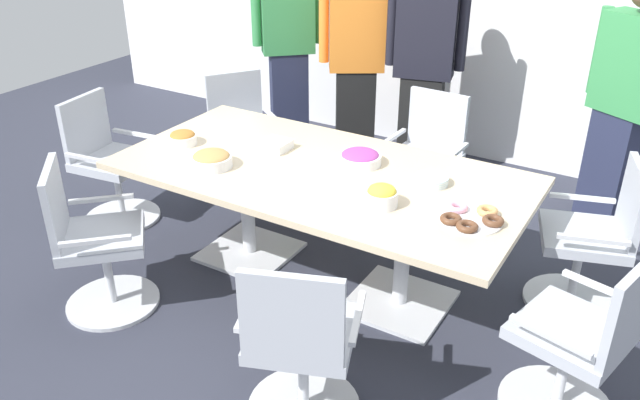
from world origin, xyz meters
TOP-DOWN VIEW (x-y plane):
  - ground_plane at (0.00, 0.00)m, footprint 10.00×10.00m
  - conference_table at (0.00, 0.00)m, footprint 2.40×1.20m
  - office_chair_0 at (0.22, 1.09)m, footprint 0.57×0.57m
  - office_chair_1 at (-1.18, 0.79)m, footprint 0.75×0.75m
  - office_chair_2 at (-1.70, -0.10)m, footprint 0.61×0.61m
  - office_chair_3 at (-0.95, -0.91)m, footprint 0.76×0.76m
  - office_chair_4 at (0.53, -1.05)m, footprint 0.70×0.70m
  - office_chair_5 at (1.60, -0.38)m, footprint 0.65×0.65m
  - office_chair_6 at (1.47, 0.56)m, footprint 0.68×0.68m
  - person_standing_0 at (-1.34, 1.69)m, footprint 0.50×0.47m
  - person_standing_1 at (-0.65, 1.66)m, footprint 0.56×0.42m
  - person_standing_2 at (-0.06, 1.65)m, footprint 0.61×0.32m
  - person_standing_3 at (1.37, 1.70)m, footprint 0.58×0.40m
  - snack_bowl_pretzels at (-0.94, -0.12)m, footprint 0.18×0.18m
  - snack_bowl_cookies at (-0.57, -0.29)m, footprint 0.24×0.24m
  - snack_bowl_candy_mix at (0.16, 0.19)m, footprint 0.25×0.25m
  - snack_bowl_chips_yellow at (0.50, -0.22)m, footprint 0.17×0.17m
  - donut_platter at (0.96, -0.14)m, footprint 0.32×0.32m
  - plate_stack at (0.63, 0.15)m, footprint 0.19×0.19m
  - napkin_pile at (-0.39, 0.12)m, footprint 0.17×0.17m

SIDE VIEW (x-z plane):
  - ground_plane at x=0.00m, z-range -0.01..0.00m
  - office_chair_0 at x=0.22m, z-range -0.05..0.86m
  - office_chair_1 at x=-1.18m, z-range -0.05..0.86m
  - office_chair_2 at x=-1.70m, z-range -0.05..0.86m
  - office_chair_3 at x=-0.95m, z-range -0.05..0.86m
  - office_chair_4 at x=0.53m, z-range -0.05..0.86m
  - office_chair_5 at x=1.60m, z-range -0.05..0.86m
  - office_chair_6 at x=1.47m, z-range -0.05..0.86m
  - conference_table at x=0.00m, z-range 0.25..1.00m
  - donut_platter at x=0.96m, z-range 0.75..0.79m
  - plate_stack at x=0.63m, z-range 0.75..0.80m
  - napkin_pile at x=-0.39m, z-range 0.75..0.81m
  - snack_bowl_candy_mix at x=0.16m, z-range 0.75..0.83m
  - snack_bowl_pretzels at x=-0.94m, z-range 0.75..0.84m
  - snack_bowl_cookies at x=-0.57m, z-range 0.75..0.85m
  - snack_bowl_chips_yellow at x=0.50m, z-range 0.75..0.87m
  - person_standing_3 at x=1.37m, z-range 0.04..1.78m
  - person_standing_1 at x=-0.65m, z-range 0.04..1.79m
  - person_standing_2 at x=-0.06m, z-range 0.05..1.88m
  - person_standing_0 at x=-1.34m, z-range 0.05..1.89m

